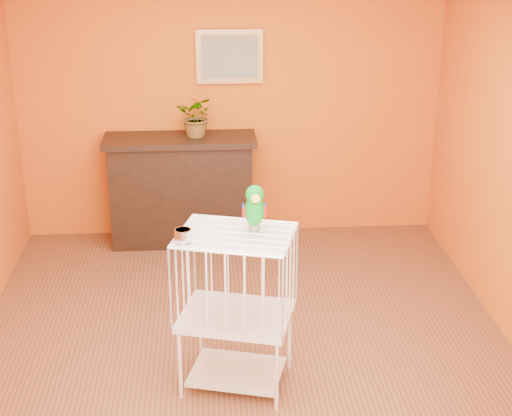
{
  "coord_description": "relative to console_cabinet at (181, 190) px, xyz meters",
  "views": [
    {
      "loc": [
        -0.24,
        -5.03,
        3.07
      ],
      "look_at": [
        0.07,
        -0.35,
        1.25
      ],
      "focal_mm": 55.0,
      "sensor_mm": 36.0,
      "label": 1
    }
  ],
  "objects": [
    {
      "name": "room_shell",
      "position": [
        0.48,
        -2.01,
        1.06
      ],
      "size": [
        4.5,
        4.5,
        4.5
      ],
      "color": "#D05A13",
      "rests_on": "ground"
    },
    {
      "name": "feed_cup",
      "position": [
        0.09,
        -2.55,
        0.63
      ],
      "size": [
        0.11,
        0.11,
        0.08
      ],
      "primitive_type": "cylinder",
      "color": "silver",
      "rests_on": "birdcage"
    },
    {
      "name": "parrot",
      "position": [
        0.54,
        -2.42,
        0.75
      ],
      "size": [
        0.16,
        0.29,
        0.33
      ],
      "rotation": [
        0.0,
        0.0,
        0.0
      ],
      "color": "#59544C",
      "rests_on": "birdcage"
    },
    {
      "name": "framed_picture",
      "position": [
        0.48,
        0.21,
        1.22
      ],
      "size": [
        0.62,
        0.04,
        0.5
      ],
      "color": "#AF823E",
      "rests_on": "room_shell"
    },
    {
      "name": "birdcage",
      "position": [
        0.41,
        -2.46,
        0.05
      ],
      "size": [
        0.84,
        0.72,
        1.11
      ],
      "rotation": [
        0.0,
        0.0,
        -0.27
      ],
      "color": "white",
      "rests_on": "ground"
    },
    {
      "name": "potted_plant",
      "position": [
        0.17,
        -0.0,
        0.68
      ],
      "size": [
        0.44,
        0.47,
        0.31
      ],
      "primitive_type": "imported",
      "rotation": [
        0.0,
        0.0,
        -0.24
      ],
      "color": "#26722D",
      "rests_on": "console_cabinet"
    },
    {
      "name": "console_cabinet",
      "position": [
        0.0,
        0.0,
        0.0
      ],
      "size": [
        1.41,
        0.51,
        1.05
      ],
      "color": "black",
      "rests_on": "ground"
    },
    {
      "name": "ground",
      "position": [
        0.48,
        -2.01,
        -0.53
      ],
      "size": [
        4.5,
        4.5,
        0.0
      ],
      "primitive_type": "plane",
      "color": "brown",
      "rests_on": "ground"
    }
  ]
}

